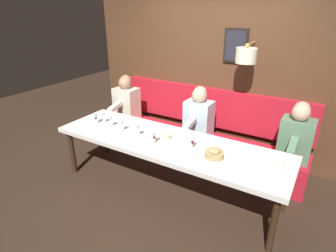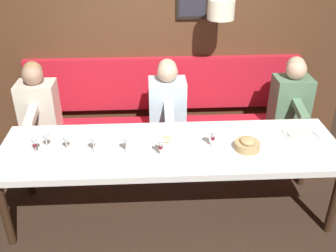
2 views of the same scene
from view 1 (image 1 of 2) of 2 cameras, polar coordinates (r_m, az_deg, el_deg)
ground_plane at (r=3.89m, az=-0.10°, el=-12.87°), size 12.00×12.00×0.00m
dining_table at (r=3.53m, az=-0.11°, el=-3.90°), size 0.90×3.05×0.74m
banquette_bench at (r=4.44m, az=5.87°, el=-4.59°), size 0.52×3.25×0.45m
back_wall_panel at (r=4.54m, az=9.75°, el=11.18°), size 0.59×4.45×2.90m
diner_nearest at (r=3.87m, az=25.06°, el=-1.51°), size 0.60×0.40×0.79m
diner_near at (r=4.18m, az=6.35°, el=2.47°), size 0.60×0.40×0.79m
diner_middle at (r=4.88m, az=-8.63°, el=5.48°), size 0.60×0.40×0.79m
place_setting_0 at (r=3.56m, az=0.09°, el=-2.30°), size 0.24×0.32×0.05m
place_setting_1 at (r=3.23m, az=20.31°, el=-6.90°), size 0.24×0.32×0.01m
wine_glass_0 at (r=3.37m, az=-2.87°, el=-1.96°), size 0.07×0.07×0.16m
wine_glass_1 at (r=3.92m, az=-11.80°, el=1.32°), size 0.07×0.07×0.16m
wine_glass_2 at (r=4.07m, az=-13.32°, el=2.00°), size 0.07×0.07×0.16m
wine_glass_3 at (r=3.57m, az=-6.26°, el=-0.54°), size 0.07×0.07×0.16m
wine_glass_4 at (r=3.75m, az=-9.52°, el=0.48°), size 0.07×0.07×0.16m
wine_glass_5 at (r=4.09m, az=-14.74°, el=1.93°), size 0.07×0.07×0.16m
wine_glass_6 at (r=3.26m, az=5.10°, el=-2.96°), size 0.07×0.07×0.16m
bread_bowl at (r=3.15m, az=9.57°, el=-5.61°), size 0.22×0.22×0.12m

